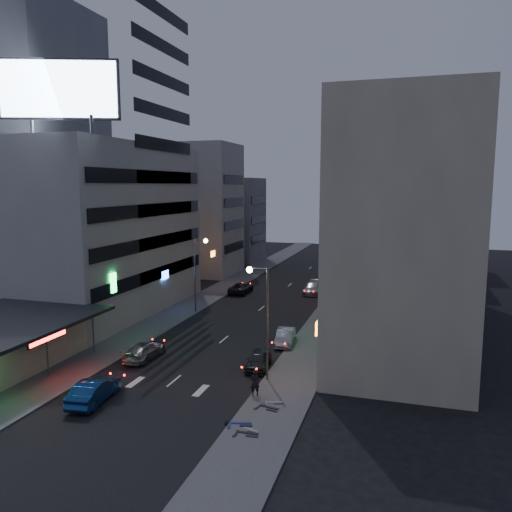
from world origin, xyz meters
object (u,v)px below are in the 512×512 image
at_px(scooter_silver_a, 259,423).
at_px(scooter_black_b, 280,399).
at_px(road_car_silver, 144,351).
at_px(scooter_blue, 252,413).
at_px(parked_car_right_near, 258,360).
at_px(parked_car_right_mid, 285,337).
at_px(parked_car_right_far, 313,288).
at_px(parked_car_left, 241,288).
at_px(person, 255,383).
at_px(scooter_silver_b, 283,394).
at_px(road_car_blue, 94,391).
at_px(scooter_black_a, 260,424).

bearing_deg(scooter_silver_a, scooter_black_b, 5.35).
xyz_separation_m(road_car_silver, scooter_blue, (11.57, -8.04, 0.06)).
relative_size(parked_car_right_near, scooter_blue, 1.94).
relative_size(parked_car_right_mid, parked_car_right_far, 0.83).
xyz_separation_m(parked_car_right_near, parked_car_left, (-9.84, 24.86, 0.00)).
bearing_deg(person, parked_car_right_far, -118.38).
bearing_deg(scooter_blue, parked_car_right_far, -9.55).
relative_size(parked_car_right_mid, scooter_silver_b, 2.44).
height_order(parked_car_right_far, road_car_silver, parked_car_right_far).
relative_size(scooter_silver_a, scooter_blue, 0.79).
bearing_deg(parked_car_right_near, scooter_blue, -80.60).
relative_size(road_car_silver, scooter_blue, 2.31).
bearing_deg(parked_car_right_near, scooter_silver_b, -64.02).
xyz_separation_m(parked_car_right_far, scooter_silver_b, (4.19, -32.62, -0.09)).
height_order(parked_car_left, scooter_silver_a, parked_car_left).
relative_size(road_car_blue, scooter_silver_a, 2.89).
distance_m(scooter_black_a, scooter_silver_a, 0.34).
bearing_deg(scooter_blue, scooter_silver_a, -156.05).
xyz_separation_m(parked_car_right_far, scooter_blue, (3.18, -35.92, 0.01)).
xyz_separation_m(parked_car_right_mid, person, (0.70, -11.23, 0.31)).
relative_size(parked_car_right_near, road_car_blue, 0.84).
bearing_deg(parked_car_right_near, person, -80.88).
xyz_separation_m(parked_car_left, scooter_silver_a, (12.75, -34.39, -0.06)).
relative_size(scooter_black_a, scooter_black_b, 0.95).
distance_m(person, scooter_black_b, 2.54).
height_order(scooter_black_b, scooter_silver_b, scooter_black_b).
distance_m(parked_car_right_near, person, 5.24).
distance_m(parked_car_right_far, scooter_black_b, 34.01).
xyz_separation_m(scooter_blue, scooter_silver_b, (1.01, 3.30, -0.10)).
xyz_separation_m(road_car_silver, person, (10.60, -4.41, 0.32)).
distance_m(road_car_blue, scooter_silver_a, 11.25).
xyz_separation_m(parked_car_left, person, (11.13, -29.93, 0.33)).
relative_size(parked_car_right_mid, scooter_silver_a, 2.58).
height_order(parked_car_right_mid, scooter_silver_b, parked_car_right_mid).
distance_m(parked_car_right_near, parked_car_right_mid, 6.18).
xyz_separation_m(road_car_blue, scooter_blue, (10.56, 0.05, -0.03)).
distance_m(parked_car_left, scooter_silver_a, 36.68).
height_order(parked_car_right_near, parked_car_right_far, parked_car_right_far).
bearing_deg(scooter_silver_a, parked_car_right_mid, 22.16).
height_order(parked_car_right_near, road_car_silver, road_car_silver).
xyz_separation_m(parked_car_right_mid, scooter_blue, (1.66, -14.86, 0.05)).
height_order(scooter_silver_a, scooter_black_b, scooter_black_b).
height_order(parked_car_left, scooter_black_a, parked_car_left).
bearing_deg(parked_car_right_near, parked_car_right_mid, 79.55).
distance_m(person, scooter_black_a, 5.08).
bearing_deg(road_car_silver, parked_car_right_mid, -145.29).
height_order(parked_car_right_near, scooter_silver_b, parked_car_right_near).
height_order(road_car_blue, person, person).
distance_m(scooter_black_a, scooter_silver_b, 4.43).
bearing_deg(person, parked_car_right_near, -108.13).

